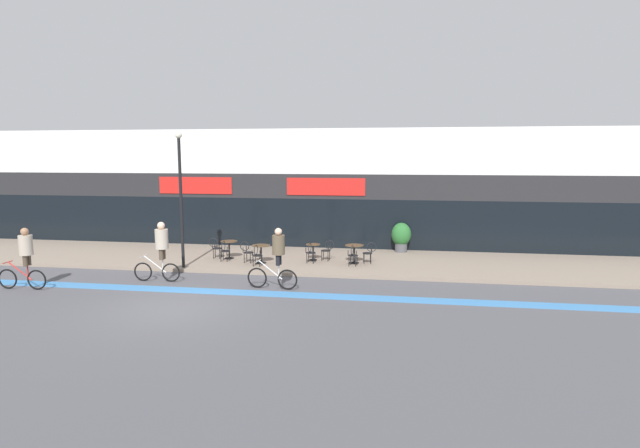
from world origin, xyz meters
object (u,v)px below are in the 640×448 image
Objects in this scene: bistro_table_1 at (261,250)px; cafe_chair_3_near at (353,254)px; cafe_chair_2_near at (310,251)px; planter_pot at (401,236)px; bistro_table_0 at (229,246)px; cyclist_0 at (25,254)px; cafe_chair_1_side at (247,250)px; bistro_table_2 at (313,249)px; cyclist_1 at (161,247)px; cafe_chair_1_near at (257,254)px; cafe_chair_0_near at (224,250)px; cafe_chair_3_side at (369,251)px; lamp_post at (181,191)px; cafe_chair_0_side at (216,246)px; bistro_table_3 at (354,250)px; cafe_chair_2_side at (327,249)px; cyclist_2 at (277,254)px.

cafe_chair_3_near reaches higher than bistro_table_1.
planter_pot reaches higher than cafe_chair_2_near.
planter_pot is (7.48, 2.70, 0.19)m from bistro_table_0.
cyclist_0 is at bearing 121.52° from cafe_chair_3_near.
cafe_chair_1_side is 1.00× the size of cafe_chair_3_near.
bistro_table_1 is 6.76m from planter_pot.
bistro_table_2 is 0.32× the size of cyclist_1.
cyclist_0 reaches higher than cafe_chair_1_near.
cafe_chair_1_near is 7.10m from planter_pot.
cafe_chair_1_side is (-2.69, -0.90, 0.02)m from bistro_table_2.
bistro_table_2 is 3.80m from cafe_chair_0_near.
cafe_chair_1_side is 5.16m from cafe_chair_3_side.
lamp_post is (-1.26, -1.97, 2.55)m from bistro_table_0.
cafe_chair_0_side is 6.76m from cafe_chair_3_side.
bistro_table_2 is 0.78× the size of cafe_chair_1_side.
lamp_post is (-6.77, -1.86, 2.55)m from bistro_table_3.
cafe_chair_2_side is at bearing 21.20° from lamp_post.
cyclist_2 is (2.15, -3.49, 0.59)m from cafe_chair_1_side.
cafe_chair_1_near is at bearing -40.11° from cafe_chair_1_side.
cafe_chair_1_near is at bearing -141.55° from cyclist_1.
cafe_chair_2_side is at bearing 59.14° from cafe_chair_3_near.
cyclist_1 is (-7.42, -3.71, 0.67)m from cafe_chair_3_side.
cafe_chair_3_near reaches higher than bistro_table_0.
bistro_table_3 is 0.57× the size of planter_pot.
bistro_table_0 is 0.63m from cafe_chair_0_side.
bistro_table_2 is 1.84m from bistro_table_3.
cafe_chair_0_near is at bearing 46.79° from lamp_post.
cyclist_2 is (1.53, -3.48, 0.56)m from bistro_table_1.
cafe_chair_3_side is (6.14, -0.10, -0.04)m from bistro_table_0.
cafe_chair_2_side is 0.42× the size of cyclist_0.
cafe_chair_2_near reaches higher than bistro_table_1.
cafe_chair_2_side is at bearing -146.40° from cyclist_1.
cafe_chair_2_near is 1.00× the size of cafe_chair_2_side.
cyclist_0 reaches higher than planter_pot.
cafe_chair_1_side is 0.66× the size of planter_pot.
bistro_table_2 is 6.44m from cyclist_1.
cyclist_0 reaches higher than bistro_table_0.
lamp_post reaches higher than cafe_chair_0_side.
cyclist_2 is at bearing -119.92° from bistro_table_3.
lamp_post is at bearing -151.88° from planter_pot.
cafe_chair_3_side is 12.78m from cyclist_0.
cafe_chair_3_side is at bearing -0.93° from bistro_table_0.
cyclist_1 is (-2.30, -3.11, 0.67)m from cafe_chair_1_side.
cyclist_1 is at bearing 159.43° from cafe_chair_0_near.
cyclist_0 is (-5.40, -4.93, 0.61)m from cafe_chair_0_near.
bistro_table_2 is 0.51× the size of planter_pot.
bistro_table_1 is at bearing 25.25° from cafe_chair_2_side.
bistro_table_0 is at bearing 9.37° from cafe_chair_2_side.
bistro_table_0 is 2.10m from cafe_chair_1_near.
bistro_table_0 is at bearing -48.09° from cyclist_2.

